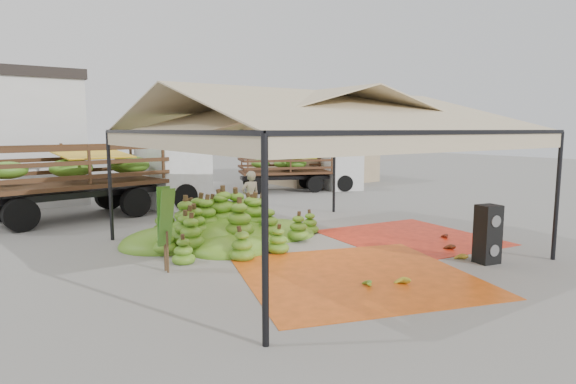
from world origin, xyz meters
TOP-DOWN VIEW (x-y plane):
  - ground at (0.00, 0.00)m, footprint 90.00×90.00m
  - canopy_tent at (0.00, 0.00)m, footprint 8.10×8.10m
  - building_tan at (10.00, 13.00)m, footprint 6.30×5.30m
  - tarp_left at (-0.68, -2.31)m, footprint 5.77×5.63m
  - tarp_right at (3.03, -0.51)m, footprint 4.43×4.60m
  - banana_heap at (-1.36, 2.23)m, footprint 7.08×6.51m
  - hand_yellow_a at (2.14, -2.81)m, footprint 0.51×0.46m
  - hand_yellow_b at (-0.39, -3.28)m, footprint 0.55×0.51m
  - hand_red_a at (3.70, -1.10)m, footprint 0.49×0.47m
  - hand_red_b at (2.72, -2.05)m, footprint 0.47×0.41m
  - hand_green at (-1.05, -2.90)m, footprint 0.48×0.44m
  - hanging_bunches at (0.76, -0.37)m, footprint 4.74×0.24m
  - speaker_stack at (2.46, -3.27)m, footprint 0.56×0.51m
  - banana_leaves at (-3.70, -0.04)m, footprint 0.96×1.36m
  - vendor at (0.30, 3.77)m, footprint 0.66×0.46m
  - truck_left at (-2.82, 8.27)m, footprint 7.89×3.65m
  - truck_right at (6.97, 9.75)m, footprint 6.32×4.09m

SIDE VIEW (x-z plane):
  - ground at x=0.00m, z-range 0.00..0.00m
  - banana_leaves at x=-3.70m, z-range -1.85..1.85m
  - tarp_right at x=3.03m, z-range 0.00..0.01m
  - tarp_left at x=-0.68m, z-range 0.00..0.01m
  - hand_green at x=-1.05m, z-range 0.00..0.17m
  - hand_red_a at x=3.70m, z-range 0.00..0.18m
  - hand_red_b at x=2.72m, z-range 0.00..0.19m
  - hand_yellow_a at x=2.14m, z-range 0.00..0.20m
  - hand_yellow_b at x=-0.39m, z-range 0.00..0.20m
  - banana_heap at x=-1.36m, z-range 0.00..1.23m
  - speaker_stack at x=2.46m, z-range 0.00..1.35m
  - vendor at x=0.30m, z-range 0.00..1.73m
  - truck_right at x=6.97m, z-range 0.24..2.30m
  - truck_left at x=-2.82m, z-range 0.30..2.91m
  - building_tan at x=10.00m, z-range 0.02..4.12m
  - hanging_bunches at x=0.76m, z-range 2.52..2.72m
  - canopy_tent at x=0.00m, z-range 1.30..5.30m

